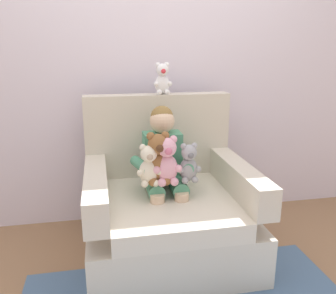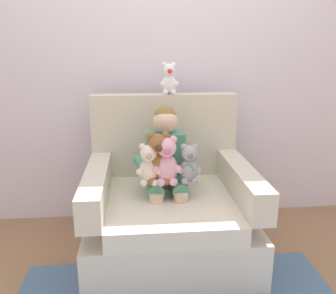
% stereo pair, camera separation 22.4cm
% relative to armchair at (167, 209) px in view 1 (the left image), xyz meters
% --- Properties ---
extents(ground_plane, '(8.00, 8.00, 0.00)m').
position_rel_armchair_xyz_m(ground_plane, '(0.00, -0.05, -0.33)').
color(ground_plane, '#936D4C').
extents(back_wall, '(6.00, 0.10, 2.60)m').
position_rel_armchair_xyz_m(back_wall, '(0.00, 0.66, 0.97)').
color(back_wall, silver).
rests_on(back_wall, ground).
extents(armchair, '(1.09, 1.01, 1.08)m').
position_rel_armchair_xyz_m(armchair, '(0.00, 0.00, 0.00)').
color(armchair, beige).
rests_on(armchair, ground).
extents(seated_child, '(0.45, 0.39, 0.82)m').
position_rel_armchair_xyz_m(seated_child, '(-0.01, 0.04, 0.34)').
color(seated_child, '#4C9370').
rests_on(seated_child, armchair).
extents(plush_brown, '(0.20, 0.17, 0.34)m').
position_rel_armchair_xyz_m(plush_brown, '(-0.08, -0.09, 0.40)').
color(plush_brown, brown).
rests_on(plush_brown, armchair).
extents(plush_pink, '(0.19, 0.15, 0.32)m').
position_rel_armchair_xyz_m(plush_pink, '(-0.03, -0.12, 0.39)').
color(plush_pink, '#EAA8BC').
rests_on(plush_pink, armchair).
extents(plush_grey, '(0.16, 0.13, 0.26)m').
position_rel_armchair_xyz_m(plush_grey, '(0.12, -0.11, 0.36)').
color(plush_grey, '#9E9EA3').
rests_on(plush_grey, armchair).
extents(plush_cream, '(0.16, 0.13, 0.27)m').
position_rel_armchair_xyz_m(plush_cream, '(-0.14, -0.12, 0.37)').
color(plush_cream, silver).
rests_on(plush_cream, armchair).
extents(plush_white_on_backrest, '(0.14, 0.11, 0.23)m').
position_rel_armchair_xyz_m(plush_white_on_backrest, '(0.04, 0.38, 0.86)').
color(plush_white_on_backrest, white).
rests_on(plush_white_on_backrest, armchair).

